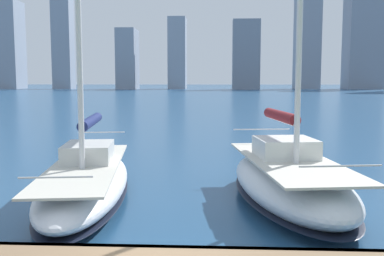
# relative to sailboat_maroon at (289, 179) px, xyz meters

# --- Properties ---
(city_skyline) EXTENTS (166.30, 19.24, 50.99)m
(city_skyline) POSITION_rel_sailboat_maroon_xyz_m (-12.45, -154.31, 17.41)
(city_skyline) COLOR gray
(city_skyline) RESTS_ON ground
(sailboat_maroon) EXTENTS (3.79, 7.98, 11.63)m
(sailboat_maroon) POSITION_rel_sailboat_maroon_xyz_m (0.00, 0.00, 0.00)
(sailboat_maroon) COLOR silver
(sailboat_maroon) RESTS_ON ground
(sailboat_navy) EXTENTS (3.52, 9.05, 10.34)m
(sailboat_navy) POSITION_rel_sailboat_maroon_xyz_m (6.00, -0.14, -0.11)
(sailboat_navy) COLOR white
(sailboat_navy) RESTS_ON ground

